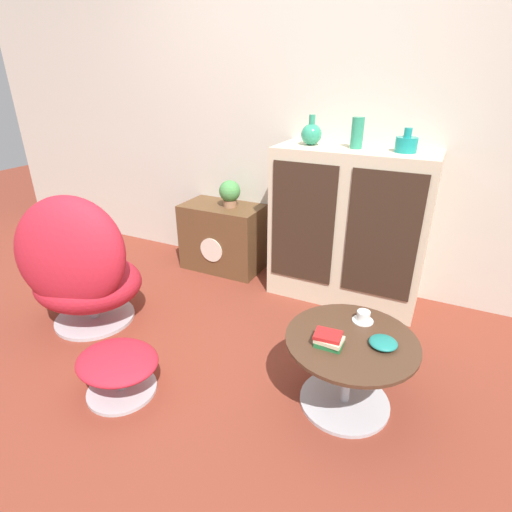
% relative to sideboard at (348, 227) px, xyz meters
% --- Properties ---
extents(ground_plane, '(12.00, 12.00, 0.00)m').
position_rel_sideboard_xyz_m(ground_plane, '(-0.49, -1.38, -0.55)').
color(ground_plane, brown).
extents(wall_back, '(6.40, 0.06, 2.60)m').
position_rel_sideboard_xyz_m(wall_back, '(-0.49, 0.25, 0.75)').
color(wall_back, beige).
rests_on(wall_back, ground_plane).
extents(sideboard, '(1.07, 0.45, 1.11)m').
position_rel_sideboard_xyz_m(sideboard, '(0.00, 0.00, 0.00)').
color(sideboard, beige).
rests_on(sideboard, ground_plane).
extents(tv_console, '(0.67, 0.39, 0.56)m').
position_rel_sideboard_xyz_m(tv_console, '(-1.06, 0.03, -0.27)').
color(tv_console, brown).
rests_on(tv_console, ground_plane).
extents(egg_chair, '(0.88, 0.84, 0.94)m').
position_rel_sideboard_xyz_m(egg_chair, '(-1.42, -1.14, -0.14)').
color(egg_chair, '#B7B7BC').
rests_on(egg_chair, ground_plane).
extents(ottoman, '(0.45, 0.38, 0.24)m').
position_rel_sideboard_xyz_m(ottoman, '(-0.78, -1.53, -0.38)').
color(ottoman, '#B7B7BC').
rests_on(ottoman, ground_plane).
extents(coffee_table, '(0.64, 0.64, 0.40)m').
position_rel_sideboard_xyz_m(coffee_table, '(0.31, -1.08, -0.30)').
color(coffee_table, '#B7B7BC').
rests_on(coffee_table, ground_plane).
extents(vase_leftmost, '(0.14, 0.14, 0.20)m').
position_rel_sideboard_xyz_m(vase_leftmost, '(-0.31, 0.00, 0.63)').
color(vase_leftmost, '#2D8E6B').
rests_on(vase_leftmost, sideboard).
extents(vase_inner_left, '(0.08, 0.08, 0.20)m').
position_rel_sideboard_xyz_m(vase_inner_left, '(-0.00, 0.00, 0.65)').
color(vase_inner_left, '#2D8E6B').
rests_on(vase_inner_left, sideboard).
extents(vase_inner_right, '(0.14, 0.14, 0.15)m').
position_rel_sideboard_xyz_m(vase_inner_right, '(0.31, 0.00, 0.60)').
color(vase_inner_right, teal).
rests_on(vase_inner_right, sideboard).
extents(potted_plant, '(0.17, 0.17, 0.22)m').
position_rel_sideboard_xyz_m(potted_plant, '(-0.98, 0.03, 0.13)').
color(potted_plant, '#996B4C').
rests_on(potted_plant, tv_console).
extents(teacup, '(0.11, 0.11, 0.06)m').
position_rel_sideboard_xyz_m(teacup, '(0.32, -0.91, -0.13)').
color(teacup, white).
rests_on(teacup, coffee_table).
extents(book_stack, '(0.14, 0.11, 0.06)m').
position_rel_sideboard_xyz_m(book_stack, '(0.22, -1.17, -0.12)').
color(book_stack, '#237038').
rests_on(book_stack, coffee_table).
extents(bowl, '(0.13, 0.13, 0.04)m').
position_rel_sideboard_xyz_m(bowl, '(0.45, -1.07, -0.13)').
color(bowl, '#1E7A70').
rests_on(bowl, coffee_table).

